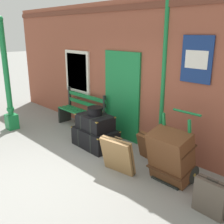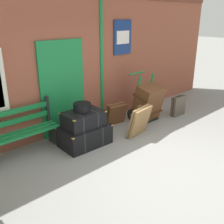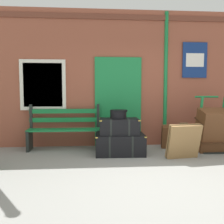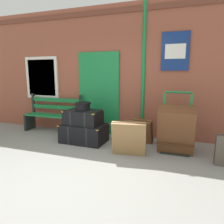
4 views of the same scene
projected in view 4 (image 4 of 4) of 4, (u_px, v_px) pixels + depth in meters
The scene contains 10 objects.
ground_plane at pixel (63, 178), 3.11m from camera, with size 60.00×60.00×0.00m, color gray.
brick_facade at pixel (115, 72), 5.23m from camera, with size 10.40×0.35×3.20m.
platform_bench at pixel (53, 115), 5.56m from camera, with size 1.60×0.43×1.01m.
steamer_trunk_base at pixel (84, 133), 4.72m from camera, with size 1.03×0.68×0.43m.
steamer_trunk_middle at pixel (83, 117), 4.67m from camera, with size 0.83×0.58×0.33m.
round_hatbox at pixel (83, 106), 4.64m from camera, with size 0.36×0.35×0.18m.
porters_trolley at pixel (176, 137), 4.22m from camera, with size 0.71×0.59×1.20m.
large_brown_trunk at pixel (176, 130), 4.02m from camera, with size 0.70×0.63×0.96m.
suitcase_caramel at pixel (129, 139), 3.89m from camera, with size 0.68×0.38×0.70m.
suitcase_beige at pixel (141, 131), 4.66m from camera, with size 0.55×0.37×0.56m.
Camera 4 is at (1.65, -2.47, 1.56)m, focal length 32.72 mm.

